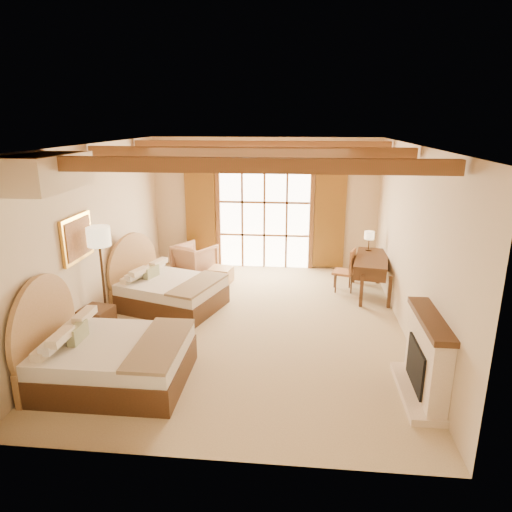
# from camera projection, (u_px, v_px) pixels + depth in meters

# --- Properties ---
(floor) EXTENTS (7.00, 7.00, 0.00)m
(floor) POSITION_uv_depth(u_px,v_px,m) (249.00, 324.00, 8.35)
(floor) COLOR #CFBB8D
(floor) RESTS_ON ground
(wall_back) EXTENTS (5.50, 0.00, 5.50)m
(wall_back) POSITION_uv_depth(u_px,v_px,m) (265.00, 204.00, 11.23)
(wall_back) COLOR beige
(wall_back) RESTS_ON ground
(wall_left) EXTENTS (0.00, 7.00, 7.00)m
(wall_left) POSITION_uv_depth(u_px,v_px,m) (96.00, 236.00, 8.16)
(wall_left) COLOR beige
(wall_left) RESTS_ON ground
(wall_right) EXTENTS (0.00, 7.00, 7.00)m
(wall_right) POSITION_uv_depth(u_px,v_px,m) (411.00, 244.00, 7.63)
(wall_right) COLOR beige
(wall_right) RESTS_ON ground
(ceiling) EXTENTS (7.00, 7.00, 0.00)m
(ceiling) POSITION_uv_depth(u_px,v_px,m) (248.00, 145.00, 7.43)
(ceiling) COLOR #B36A3B
(ceiling) RESTS_ON ground
(ceiling_beams) EXTENTS (5.39, 4.60, 0.18)m
(ceiling_beams) POSITION_uv_depth(u_px,v_px,m) (248.00, 152.00, 7.47)
(ceiling_beams) COLOR brown
(ceiling_beams) RESTS_ON ceiling
(french_doors) EXTENTS (3.95, 0.08, 2.60)m
(french_doors) POSITION_uv_depth(u_px,v_px,m) (264.00, 218.00, 11.27)
(french_doors) COLOR white
(french_doors) RESTS_ON ground
(fireplace) EXTENTS (0.46, 1.40, 1.16)m
(fireplace) POSITION_uv_depth(u_px,v_px,m) (425.00, 362.00, 6.05)
(fireplace) COLOR beige
(fireplace) RESTS_ON ground
(painting) EXTENTS (0.06, 0.95, 0.75)m
(painting) POSITION_uv_depth(u_px,v_px,m) (78.00, 238.00, 7.39)
(painting) COLOR gold
(painting) RESTS_ON wall_left
(canopy_valance) EXTENTS (0.70, 1.40, 0.45)m
(canopy_valance) POSITION_uv_depth(u_px,v_px,m) (43.00, 172.00, 5.83)
(canopy_valance) COLOR #FBEFC7
(canopy_valance) RESTS_ON ceiling
(bed_near) EXTENTS (2.05, 1.61, 1.35)m
(bed_near) POSITION_uv_depth(u_px,v_px,m) (102.00, 355.00, 6.43)
(bed_near) COLOR #4B2C19
(bed_near) RESTS_ON floor
(bed_far) EXTENTS (2.30, 1.94, 1.25)m
(bed_far) POSITION_uv_depth(u_px,v_px,m) (164.00, 289.00, 9.03)
(bed_far) COLOR #4B2C19
(bed_far) RESTS_ON floor
(nightstand) EXTENTS (0.56, 0.56, 0.57)m
(nightstand) POSITION_uv_depth(u_px,v_px,m) (97.00, 324.00, 7.71)
(nightstand) COLOR #4B2C19
(nightstand) RESTS_ON floor
(floor_lamp) EXTENTS (0.40, 0.40, 1.87)m
(floor_lamp) POSITION_uv_depth(u_px,v_px,m) (99.00, 243.00, 7.74)
(floor_lamp) COLOR #342315
(floor_lamp) RESTS_ON floor
(armchair) EXTENTS (1.15, 1.16, 0.77)m
(armchair) POSITION_uv_depth(u_px,v_px,m) (195.00, 260.00, 10.85)
(armchair) COLOR #A77758
(armchair) RESTS_ON floor
(ottoman) EXTENTS (0.56, 0.56, 0.35)m
(ottoman) POSITION_uv_depth(u_px,v_px,m) (221.00, 275.00, 10.45)
(ottoman) COLOR #AE7E55
(ottoman) RESTS_ON floor
(desk) EXTENTS (0.93, 1.63, 0.83)m
(desk) POSITION_uv_depth(u_px,v_px,m) (371.00, 274.00, 9.67)
(desk) COLOR #4B2C19
(desk) RESTS_ON floor
(desk_chair) EXTENTS (0.54, 0.53, 0.95)m
(desk_chair) POSITION_uv_depth(u_px,v_px,m) (344.00, 278.00, 9.92)
(desk_chair) COLOR #AA6D42
(desk_chair) RESTS_ON floor
(desk_lamp) EXTENTS (0.22, 0.22, 0.43)m
(desk_lamp) POSITION_uv_depth(u_px,v_px,m) (369.00, 236.00, 9.96)
(desk_lamp) COLOR #342315
(desk_lamp) RESTS_ON desk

